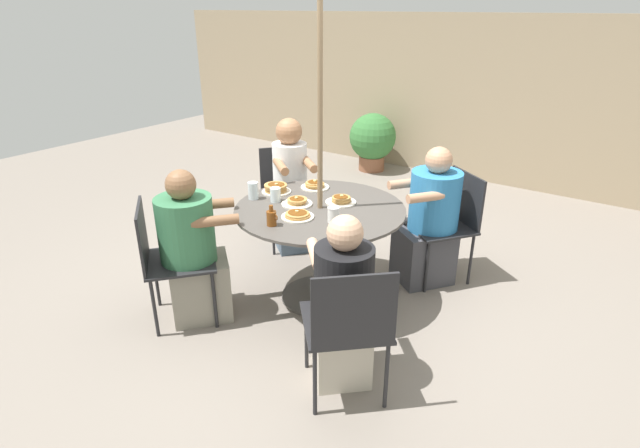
{
  "coord_description": "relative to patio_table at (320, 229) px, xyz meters",
  "views": [
    {
      "loc": [
        1.91,
        -2.72,
        2.08
      ],
      "look_at": [
        0.0,
        0.0,
        0.62
      ],
      "focal_mm": 28.0,
      "sensor_mm": 36.0,
      "label": 1
    }
  ],
  "objects": [
    {
      "name": "diner_south",
      "position": [
        0.62,
        -0.67,
        -0.09
      ],
      "size": [
        0.55,
        0.56,
        1.07
      ],
      "rotation": [
        0.0,
        0.0,
        0.75
      ],
      "color": "beige",
      "rests_on": "ground"
    },
    {
      "name": "umbrella_pole",
      "position": [
        0.0,
        0.0,
        0.64
      ],
      "size": [
        0.04,
        0.04,
        2.42
      ],
      "primitive_type": "cylinder",
      "color": "#846B4C",
      "rests_on": "ground"
    },
    {
      "name": "patio_chair_west",
      "position": [
        0.65,
        0.88,
        -0.06
      ],
      "size": [
        0.65,
        0.65,
        0.88
      ],
      "rotation": [
        0.0,
        0.0,
        -3.78
      ],
      "color": "#232326",
      "rests_on": "ground"
    },
    {
      "name": "back_fence",
      "position": [
        0.0,
        3.49,
        0.42
      ],
      "size": [
        10.0,
        0.06,
        2.0
      ],
      "primitive_type": "cube",
      "color": "tan",
      "rests_on": "ground"
    },
    {
      "name": "patio_table",
      "position": [
        0.0,
        0.0,
        0.0
      ],
      "size": [
        1.23,
        1.23,
        0.74
      ],
      "color": "#4C4742",
      "rests_on": "ground"
    },
    {
      "name": "pancake_plate_a",
      "position": [
        0.07,
        0.16,
        0.19
      ],
      "size": [
        0.23,
        0.23,
        0.06
      ],
      "color": "silver",
      "rests_on": "patio_table"
    },
    {
      "name": "ground_plane",
      "position": [
        0.0,
        0.0,
        -0.58
      ],
      "size": [
        12.0,
        12.0,
        0.0
      ],
      "primitive_type": "plane",
      "color": "gray"
    },
    {
      "name": "patio_chair_north",
      "position": [
        -0.85,
        0.68,
        -0.06
      ],
      "size": [
        0.65,
        0.65,
        0.88
      ],
      "rotation": [
        0.0,
        0.0,
        -2.24
      ],
      "color": "#232326",
      "rests_on": "ground"
    },
    {
      "name": "patio_chair_east",
      "position": [
        -0.7,
        -0.84,
        -0.06
      ],
      "size": [
        0.66,
        0.66,
        0.88
      ],
      "rotation": [
        0.0,
        0.0,
        -0.7
      ],
      "color": "#232326",
      "rests_on": "ground"
    },
    {
      "name": "diner_east",
      "position": [
        -0.58,
        -0.7,
        -0.08
      ],
      "size": [
        0.6,
        0.61,
        1.11
      ],
      "rotation": [
        0.0,
        0.0,
        -0.7
      ],
      "color": "gray",
      "rests_on": "ground"
    },
    {
      "name": "syrup_bottle",
      "position": [
        -0.08,
        -0.44,
        0.22
      ],
      "size": [
        0.09,
        0.07,
        0.14
      ],
      "color": "brown",
      "rests_on": "patio_table"
    },
    {
      "name": "diner_north",
      "position": [
        -0.72,
        0.57,
        -0.01
      ],
      "size": [
        0.56,
        0.53,
        1.2
      ],
      "rotation": [
        0.0,
        0.0,
        -2.24
      ],
      "color": "slate",
      "rests_on": "ground"
    },
    {
      "name": "drinking_glass_a",
      "position": [
        -0.34,
        -0.09,
        0.22
      ],
      "size": [
        0.08,
        0.08,
        0.11
      ],
      "primitive_type": "cylinder",
      "color": "silver",
      "rests_on": "patio_table"
    },
    {
      "name": "pancake_plate_d",
      "position": [
        -0.02,
        -0.24,
        0.19
      ],
      "size": [
        0.23,
        0.23,
        0.05
      ],
      "color": "silver",
      "rests_on": "patio_table"
    },
    {
      "name": "pancake_plate_b",
      "position": [
        -0.17,
        -0.05,
        0.19
      ],
      "size": [
        0.23,
        0.23,
        0.06
      ],
      "color": "silver",
      "rests_on": "patio_table"
    },
    {
      "name": "drinking_glass_b",
      "position": [
        -0.51,
        -0.14,
        0.23
      ],
      "size": [
        0.08,
        0.08,
        0.13
      ],
      "primitive_type": "cylinder",
      "color": "silver",
      "rests_on": "patio_table"
    },
    {
      "name": "pancake_plate_c",
      "position": [
        -0.27,
        0.32,
        0.19
      ],
      "size": [
        0.23,
        0.23,
        0.06
      ],
      "color": "silver",
      "rests_on": "patio_table"
    },
    {
      "name": "coffee_cup",
      "position": [
        0.22,
        -0.16,
        0.22
      ],
      "size": [
        0.08,
        0.08,
        0.11
      ],
      "color": "white",
      "rests_on": "patio_table"
    },
    {
      "name": "patio_chair_south",
      "position": [
        0.75,
        -0.8,
        -0.06
      ],
      "size": [
        0.66,
        0.66,
        0.88
      ],
      "rotation": [
        0.0,
        0.0,
        0.75
      ],
      "color": "#232326",
      "rests_on": "ground"
    },
    {
      "name": "pancake_plate_e",
      "position": [
        -0.46,
        0.06,
        0.2
      ],
      "size": [
        0.23,
        0.23,
        0.08
      ],
      "color": "silver",
      "rests_on": "patio_table"
    },
    {
      "name": "potted_shrub",
      "position": [
        -1.29,
        3.07,
        -0.15
      ],
      "size": [
        0.62,
        0.62,
        0.77
      ],
      "color": "brown",
      "rests_on": "ground"
    },
    {
      "name": "diner_west",
      "position": [
        0.54,
        0.73,
        -0.08
      ],
      "size": [
        0.59,
        0.6,
        1.11
      ],
      "rotation": [
        0.0,
        0.0,
        -3.78
      ],
      "color": "#3D3D42",
      "rests_on": "ground"
    }
  ]
}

